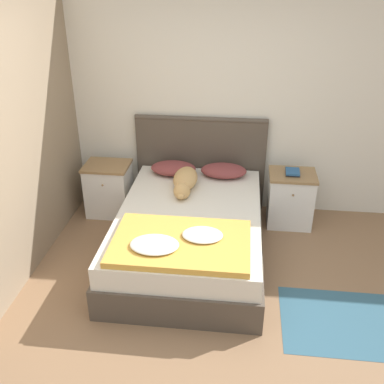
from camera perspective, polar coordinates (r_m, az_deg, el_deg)
name	(u,v)px	position (r m, az deg, el deg)	size (l,w,h in m)	color
ground_plane	(191,327)	(3.83, -0.16, -16.73)	(16.00, 16.00, 0.00)	#896647
wall_back	(213,101)	(5.06, 2.74, 11.45)	(9.00, 0.06, 2.55)	silver
wall_side_left	(32,128)	(4.47, -19.70, 7.68)	(0.06, 3.10, 2.55)	gray
bed	(190,234)	(4.46, -0.31, -5.32)	(1.42, 2.07, 0.51)	#4C4238
headboard	(200,161)	(5.24, 1.08, 3.95)	(1.50, 0.06, 1.12)	#4C4238
nightstand_left	(109,189)	(5.28, -10.52, 0.41)	(0.50, 0.43, 0.61)	white
nightstand_right	(290,199)	(5.10, 12.36, -0.82)	(0.50, 0.43, 0.61)	white
pillow_left	(173,168)	(5.06, -2.38, 3.04)	(0.51, 0.33, 0.14)	brown
pillow_right	(224,171)	(5.01, 4.04, 2.73)	(0.51, 0.33, 0.14)	brown
quilt	(180,242)	(3.81, -1.56, -6.42)	(1.16, 0.79, 0.10)	gold
dog	(185,181)	(4.72, -0.90, 1.42)	(0.25, 0.72, 0.18)	tan
book_stack	(293,172)	(4.95, 12.66, 2.49)	(0.16, 0.21, 0.04)	#232328
rug	(339,322)	(4.05, 18.14, -15.39)	(0.95, 0.79, 0.00)	#335B70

